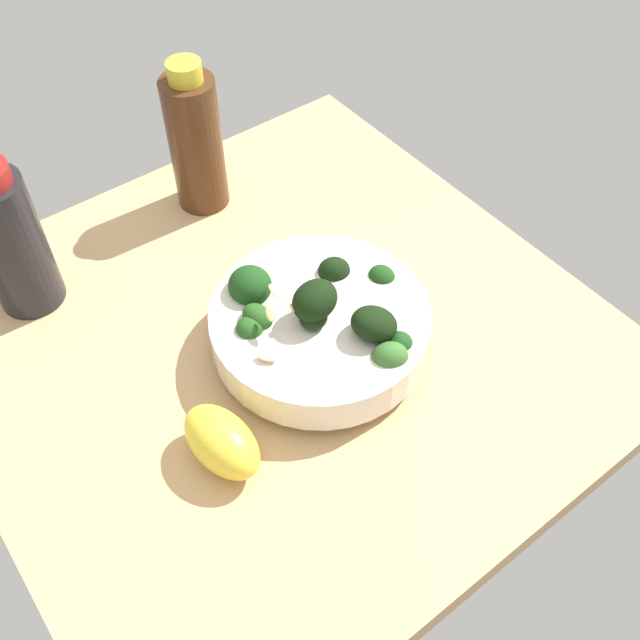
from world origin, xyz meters
TOP-DOWN VIEW (x-y plane):
  - ground_plane at (0.00, 0.00)cm, footprint 58.45×58.45cm
  - bowl_of_broccoli at (2.53, -3.87)cm, footprint 20.36×20.36cm
  - lemon_wedge at (-11.21, -8.47)cm, footprint 5.73×8.61cm
  - bottle_tall at (4.90, 21.15)cm, footprint 5.74×5.74cm
  - bottle_short at (-16.75, 18.90)cm, footprint 6.42×6.42cm

SIDE VIEW (x-z plane):
  - ground_plane at x=0.00cm, z-range -3.25..0.00cm
  - lemon_wedge at x=-11.21cm, z-range 0.00..5.16cm
  - bowl_of_broccoli at x=2.53cm, z-range -1.38..8.45cm
  - bottle_short at x=-16.75cm, z-range -0.29..16.03cm
  - bottle_tall at x=4.90cm, z-range -0.59..16.75cm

